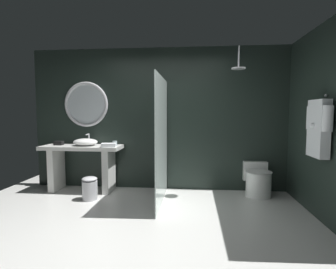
# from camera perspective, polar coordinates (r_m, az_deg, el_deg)

# --- Properties ---
(ground_plane) EXTENTS (5.76, 5.76, 0.00)m
(ground_plane) POSITION_cam_1_polar(r_m,az_deg,el_deg) (3.41, -6.02, -20.05)
(ground_plane) COLOR silver
(back_wall_panel) EXTENTS (4.80, 0.10, 2.60)m
(back_wall_panel) POSITION_cam_1_polar(r_m,az_deg,el_deg) (4.97, -1.74, 3.28)
(back_wall_panel) COLOR #1E2823
(back_wall_panel) RESTS_ON ground_plane
(side_wall_right) EXTENTS (0.10, 2.47, 2.60)m
(side_wall_right) POSITION_cam_1_polar(r_m,az_deg,el_deg) (4.16, 29.95, 2.33)
(side_wall_right) COLOR #1E2823
(side_wall_right) RESTS_ON ground_plane
(vanity_counter) EXTENTS (1.42, 0.52, 0.83)m
(vanity_counter) POSITION_cam_1_polar(r_m,az_deg,el_deg) (5.10, -17.90, -5.45)
(vanity_counter) COLOR silver
(vanity_counter) RESTS_ON ground_plane
(vessel_sink) EXTENTS (0.44, 0.36, 0.21)m
(vessel_sink) POSITION_cam_1_polar(r_m,az_deg,el_deg) (5.02, -17.28, -1.54)
(vessel_sink) COLOR white
(vessel_sink) RESTS_ON vanity_counter
(tumbler_cup) EXTENTS (0.08, 0.08, 0.09)m
(tumbler_cup) POSITION_cam_1_polar(r_m,az_deg,el_deg) (4.90, -11.33, -1.83)
(tumbler_cup) COLOR silver
(tumbler_cup) RESTS_ON vanity_counter
(tissue_box) EXTENTS (0.16, 0.11, 0.07)m
(tissue_box) POSITION_cam_1_polar(r_m,az_deg,el_deg) (5.27, -22.36, -1.71)
(tissue_box) COLOR black
(tissue_box) RESTS_ON vanity_counter
(round_wall_mirror) EXTENTS (0.84, 0.06, 0.84)m
(round_wall_mirror) POSITION_cam_1_polar(r_m,az_deg,el_deg) (5.25, -17.14, 6.19)
(round_wall_mirror) COLOR silver
(shower_glass_panel) EXTENTS (0.02, 1.46, 1.98)m
(shower_glass_panel) POSITION_cam_1_polar(r_m,az_deg,el_deg) (4.21, -1.34, -1.23)
(shower_glass_panel) COLOR silver
(shower_glass_panel) RESTS_ON ground_plane
(rain_shower_head) EXTENTS (0.23, 0.23, 0.37)m
(rain_shower_head) POSITION_cam_1_polar(r_m,az_deg,el_deg) (4.59, 14.86, 13.91)
(rain_shower_head) COLOR silver
(hanging_bathrobe) EXTENTS (0.20, 0.57, 0.80)m
(hanging_bathrobe) POSITION_cam_1_polar(r_m,az_deg,el_deg) (3.88, 29.55, 1.50)
(hanging_bathrobe) COLOR silver
(toilet) EXTENTS (0.44, 0.64, 0.55)m
(toilet) POSITION_cam_1_polar(r_m,az_deg,el_deg) (4.91, 18.60, -9.21)
(toilet) COLOR white
(toilet) RESTS_ON ground_plane
(waste_bin) EXTENTS (0.25, 0.25, 0.38)m
(waste_bin) POSITION_cam_1_polar(r_m,az_deg,el_deg) (4.62, -16.42, -10.95)
(waste_bin) COLOR silver
(waste_bin) RESTS_ON ground_plane
(folded_hand_towel) EXTENTS (0.27, 0.20, 0.07)m
(folded_hand_towel) POSITION_cam_1_polar(r_m,az_deg,el_deg) (4.71, -12.61, -2.24)
(folded_hand_towel) COLOR white
(folded_hand_towel) RESTS_ON vanity_counter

